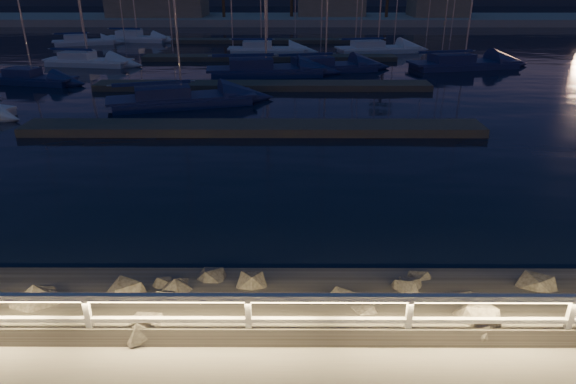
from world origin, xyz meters
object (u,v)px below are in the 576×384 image
object	(u,v)px
sailboat_k	(376,48)
sailboat_g	(323,66)
guard_rail	(190,308)
sailboat_n	(265,49)
sailboat_c	(178,98)
sailboat_e	(31,78)
sailboat_l	(461,63)
sailboat_f	(263,69)
sailboat_i	(83,41)
sailboat_j	(86,60)
sailboat_m	(136,38)

from	to	relation	value
sailboat_k	sailboat_g	bearing A→B (deg)	-130.33
guard_rail	sailboat_n	xyz separation A→B (m)	(-0.49, 41.95, -0.95)
sailboat_g	sailboat_n	bearing A→B (deg)	102.33
sailboat_c	sailboat_e	xyz separation A→B (m)	(-11.41, 6.31, -0.04)
guard_rail	sailboat_e	world-z (taller)	sailboat_e
sailboat_n	sailboat_l	bearing A→B (deg)	-27.01
sailboat_f	sailboat_k	distance (m)	15.77
sailboat_c	sailboat_f	distance (m)	10.27
sailboat_g	sailboat_c	bearing A→B (deg)	-143.61
sailboat_f	sailboat_e	bearing A→B (deg)	-176.50
sailboat_i	sailboat_l	world-z (taller)	sailboat_l
sailboat_j	sailboat_k	xyz separation A→B (m)	(24.95, 7.54, 0.01)
guard_rail	sailboat_l	size ratio (longest dim) A/B	2.93
sailboat_m	guard_rail	bearing A→B (deg)	-64.31
sailboat_n	sailboat_c	bearing A→B (deg)	-101.52
sailboat_c	sailboat_e	world-z (taller)	sailboat_c
sailboat_f	sailboat_g	world-z (taller)	sailboat_f
sailboat_l	sailboat_j	bearing A→B (deg)	165.22
sailboat_f	sailboat_j	bearing A→B (deg)	156.02
sailboat_g	sailboat_m	xyz separation A→B (m)	(-19.63, 18.62, 0.00)
sailboat_i	sailboat_m	distance (m)	5.62
sailboat_n	sailboat_m	bearing A→B (deg)	148.36
sailboat_c	sailboat_l	world-z (taller)	sailboat_l
sailboat_e	sailboat_i	size ratio (longest dim) A/B	0.97
sailboat_i	guard_rail	bearing A→B (deg)	-86.72
sailboat_m	sailboat_n	world-z (taller)	sailboat_n
sailboat_n	sailboat_g	bearing A→B (deg)	-63.44
sailboat_i	sailboat_j	size ratio (longest dim) A/B	0.88
sailboat_j	sailboat_m	xyz separation A→B (m)	(-0.33, 15.90, 0.02)
sailboat_k	sailboat_c	bearing A→B (deg)	-135.95
guard_rail	sailboat_n	distance (m)	41.96
sailboat_k	sailboat_n	xyz separation A→B (m)	(-10.51, -0.65, -0.00)
sailboat_i	sailboat_k	world-z (taller)	sailboat_k
sailboat_l	sailboat_n	bearing A→B (deg)	140.69
sailboat_e	sailboat_g	size ratio (longest dim) A/B	0.74
sailboat_l	sailboat_m	bearing A→B (deg)	138.42
guard_rail	sailboat_i	bearing A→B (deg)	112.67
guard_rail	sailboat_c	distance (m)	21.81
sailboat_c	sailboat_j	size ratio (longest dim) A/B	1.16
sailboat_k	sailboat_f	bearing A→B (deg)	-141.70
sailboat_i	sailboat_f	bearing A→B (deg)	-60.75
sailboat_g	sailboat_k	bearing A→B (deg)	46.64
sailboat_c	sailboat_g	distance (m)	14.23
sailboat_i	sailboat_n	bearing A→B (deg)	-36.84
sailboat_e	sailboat_j	xyz separation A→B (m)	(1.09, 7.45, 0.02)
sailboat_i	sailboat_n	size ratio (longest dim) A/B	0.85
sailboat_c	sailboat_e	size ratio (longest dim) A/B	1.36
sailboat_k	sailboat_m	bearing A→B (deg)	150.23
sailboat_e	sailboat_j	bearing A→B (deg)	93.78
sailboat_i	sailboat_l	size ratio (longest dim) A/B	0.71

